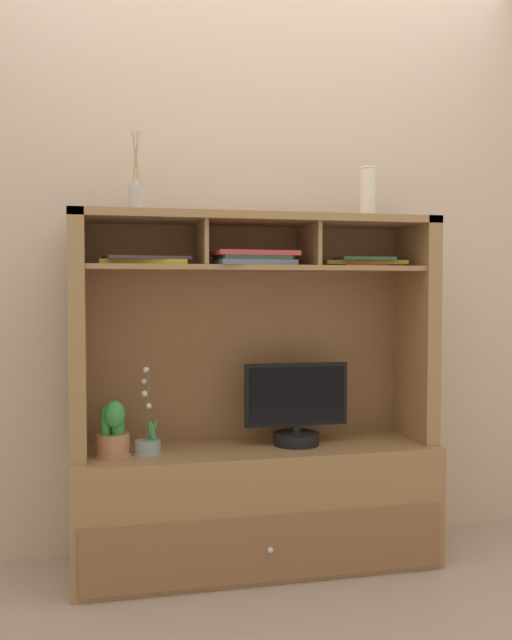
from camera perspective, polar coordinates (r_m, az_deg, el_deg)
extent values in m
cube|color=tan|center=(2.99, 0.00, -19.54)|extent=(6.00, 6.00, 0.02)
cube|color=beige|center=(3.03, -1.07, 7.93)|extent=(6.00, 0.02, 2.80)
cube|color=#9A7448|center=(2.91, 0.00, -14.95)|extent=(1.45, 0.45, 0.48)
cube|color=brown|center=(2.73, 1.13, -18.35)|extent=(1.39, 0.01, 0.25)
sphere|color=silver|center=(2.72, 1.19, -18.44)|extent=(0.02, 0.02, 0.02)
cube|color=#9A7448|center=(2.71, -14.45, -1.12)|extent=(0.06, 0.35, 0.93)
cube|color=#9A7448|center=(3.01, 13.00, -0.74)|extent=(0.06, 0.35, 0.93)
cube|color=brown|center=(2.94, -0.71, -1.04)|extent=(1.39, 0.02, 0.90)
cube|color=#9A7448|center=(2.79, 0.00, 8.30)|extent=(1.45, 0.35, 0.03)
cube|color=#9A7448|center=(2.77, 0.00, 4.28)|extent=(1.33, 0.32, 0.02)
cube|color=#9A7448|center=(2.74, -4.55, 6.29)|extent=(0.02, 0.30, 0.17)
cube|color=#9A7448|center=(2.83, 4.39, 6.16)|extent=(0.02, 0.30, 0.17)
cylinder|color=black|center=(2.86, 3.33, -9.74)|extent=(0.19, 0.19, 0.05)
cylinder|color=black|center=(2.85, 3.33, -8.96)|extent=(0.04, 0.04, 0.03)
cube|color=black|center=(2.83, 3.34, -6.14)|extent=(0.42, 0.03, 0.25)
cube|color=black|center=(2.81, 3.43, -6.18)|extent=(0.39, 0.00, 0.22)
cylinder|color=#889A9A|center=(2.73, -8.91, -10.32)|extent=(0.10, 0.10, 0.05)
cylinder|color=#889A9A|center=(2.74, -8.91, -10.77)|extent=(0.11, 0.11, 0.01)
cylinder|color=#4C6B38|center=(2.70, -8.94, -6.97)|extent=(0.02, 0.01, 0.27)
sphere|color=silver|center=(2.69, -8.82, -7.01)|extent=(0.02, 0.02, 0.02)
sphere|color=silver|center=(2.70, -9.17, -6.01)|extent=(0.02, 0.02, 0.02)
sphere|color=silver|center=(2.70, -9.20, -5.02)|extent=(0.02, 0.02, 0.02)
sphere|color=silver|center=(2.69, -9.05, -4.08)|extent=(0.02, 0.02, 0.02)
ellipsoid|color=#47A25B|center=(2.71, -8.53, -9.20)|extent=(0.05, 0.06, 0.11)
ellipsoid|color=#47A25B|center=(2.73, -8.56, -9.12)|extent=(0.06, 0.07, 0.11)
cylinder|color=#AD7653|center=(2.73, -11.71, -10.03)|extent=(0.13, 0.13, 0.08)
cylinder|color=#AD7653|center=(2.73, -11.70, -10.81)|extent=(0.15, 0.15, 0.01)
ellipsoid|color=green|center=(2.71, -11.33, -8.59)|extent=(0.05, 0.06, 0.11)
ellipsoid|color=green|center=(2.74, -11.70, -8.28)|extent=(0.08, 0.05, 0.11)
ellipsoid|color=green|center=(2.71, -12.31, -8.36)|extent=(0.04, 0.06, 0.14)
ellipsoid|color=green|center=(2.67, -11.56, -7.62)|extent=(0.08, 0.07, 0.10)
cube|color=#B03635|center=(2.96, 8.83, 4.43)|extent=(0.28, 0.23, 0.01)
cube|color=gold|center=(2.95, 8.85, 4.68)|extent=(0.36, 0.22, 0.02)
cube|color=#3C735F|center=(2.95, 8.83, 4.97)|extent=(0.24, 0.24, 0.01)
cube|color=gold|center=(2.66, -9.19, 4.73)|extent=(0.33, 0.18, 0.02)
cube|color=#3C2C38|center=(2.66, -9.01, 5.07)|extent=(0.33, 0.21, 0.01)
cube|color=slate|center=(2.71, -0.19, 4.75)|extent=(0.32, 0.22, 0.02)
cube|color=#447D5B|center=(2.72, -0.28, 5.13)|extent=(0.29, 0.20, 0.02)
cube|color=#B13B39|center=(2.72, -0.22, 5.50)|extent=(0.34, 0.24, 0.02)
cylinder|color=#B8B3AE|center=(2.76, -9.85, 9.75)|extent=(0.06, 0.06, 0.11)
cylinder|color=#B8B3AE|center=(2.77, -9.86, 11.05)|extent=(0.03, 0.03, 0.02)
cylinder|color=tan|center=(2.78, -9.79, 13.02)|extent=(0.00, 0.03, 0.21)
cylinder|color=tan|center=(2.79, -9.84, 13.00)|extent=(0.04, 0.02, 0.21)
cylinder|color=tan|center=(2.78, -9.92, 13.00)|extent=(0.03, 0.02, 0.21)
cylinder|color=tan|center=(2.78, -9.96, 13.02)|extent=(0.00, 0.03, 0.21)
cylinder|color=tan|center=(2.78, -9.91, 13.03)|extent=(0.03, 0.02, 0.21)
cylinder|color=tan|center=(2.78, -9.83, 13.03)|extent=(0.04, 0.02, 0.21)
cylinder|color=beige|center=(2.93, 9.21, 10.24)|extent=(0.06, 0.06, 0.20)
torus|color=beige|center=(2.94, 9.22, 12.25)|extent=(0.07, 0.07, 0.01)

